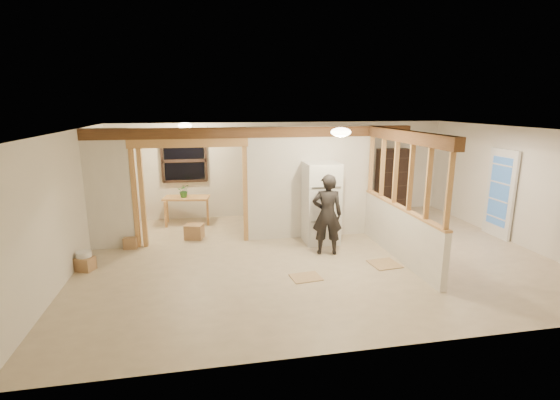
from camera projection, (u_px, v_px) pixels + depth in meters
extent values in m
cube|color=beige|center=(314.00, 255.00, 8.16)|extent=(9.00, 6.50, 0.01)
cube|color=white|center=(317.00, 129.00, 7.58)|extent=(9.00, 6.50, 0.01)
cube|color=silver|center=(283.00, 169.00, 10.98)|extent=(9.00, 0.01, 2.50)
cube|color=silver|center=(390.00, 253.00, 4.76)|extent=(9.00, 0.01, 2.50)
cube|color=silver|center=(66.00, 205.00, 7.06)|extent=(0.01, 6.50, 2.50)
cube|color=silver|center=(518.00, 186.00, 8.69)|extent=(0.01, 6.50, 2.50)
cube|color=silver|center=(109.00, 190.00, 8.29)|extent=(0.90, 0.12, 2.50)
cube|color=silver|center=(310.00, 183.00, 9.06)|extent=(2.80, 0.12, 2.50)
cube|color=tan|center=(191.00, 194.00, 8.62)|extent=(2.46, 0.14, 2.20)
cube|color=brown|center=(256.00, 132.00, 8.58)|extent=(7.00, 0.18, 0.22)
cube|color=brown|center=(406.00, 136.00, 7.52)|extent=(0.18, 3.30, 0.22)
cube|color=silver|center=(399.00, 233.00, 7.95)|extent=(0.12, 3.20, 1.00)
cube|color=tan|center=(403.00, 175.00, 7.68)|extent=(0.14, 3.20, 1.32)
cube|color=black|center=(184.00, 161.00, 10.36)|extent=(1.12, 0.10, 1.10)
cube|color=white|center=(500.00, 194.00, 9.11)|extent=(0.12, 0.86, 2.00)
ellipsoid|color=#FFEABF|center=(341.00, 132.00, 7.16)|extent=(0.36, 0.36, 0.16)
ellipsoid|color=#FFEABF|center=(185.00, 126.00, 9.33)|extent=(0.32, 0.32, 0.14)
ellipsoid|color=#FFD88C|center=(208.00, 141.00, 8.83)|extent=(0.07, 0.07, 0.07)
cube|color=white|center=(321.00, 203.00, 8.78)|extent=(0.72, 0.70, 1.76)
imported|color=#282525|center=(327.00, 215.00, 8.07)|extent=(0.67, 0.51, 1.64)
cube|color=tan|center=(187.00, 210.00, 10.23)|extent=(1.19, 0.73, 0.70)
imported|color=#29712E|center=(184.00, 191.00, 10.06)|extent=(0.31, 0.27, 0.33)
cylinder|color=#B50B18|center=(120.00, 214.00, 10.04)|extent=(0.52, 0.52, 0.61)
cube|color=black|center=(392.00, 180.00, 11.42)|extent=(0.88, 0.29, 1.76)
cylinder|color=white|center=(85.00, 261.00, 7.42)|extent=(0.28, 0.28, 0.34)
cube|color=#A67A50|center=(194.00, 231.00, 9.13)|extent=(0.46, 0.42, 0.33)
cube|color=#A67A50|center=(131.00, 242.00, 8.54)|extent=(0.29, 0.29, 0.25)
cube|color=#A67A50|center=(85.00, 264.00, 7.39)|extent=(0.38, 0.35, 0.25)
cube|color=tan|center=(384.00, 264.00, 7.68)|extent=(0.56, 0.56, 0.02)
cube|color=tan|center=(306.00, 277.00, 7.09)|extent=(0.56, 0.47, 0.02)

